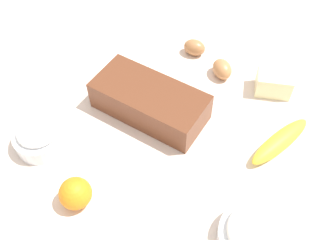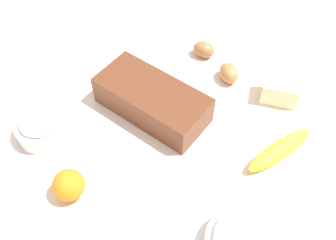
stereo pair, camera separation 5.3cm
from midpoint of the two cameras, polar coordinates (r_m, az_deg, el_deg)
The scene contains 8 objects.
ground_plane at distance 0.94m, azimuth 1.61°, elevation -1.94°, with size 2.40×2.40×0.02m, color beige.
loaf_pan at distance 0.94m, azimuth -0.76°, elevation 2.99°, with size 0.30×0.19×0.08m.
sugar_bowl at distance 0.94m, azimuth -16.95°, elevation -0.95°, with size 0.12×0.12×0.07m.
banana at distance 0.92m, azimuth 17.97°, elevation -4.35°, with size 0.19×0.04×0.04m, color yellow.
orange_fruit at distance 0.83m, azimuth -12.88°, elevation -9.56°, with size 0.07×0.07×0.07m, color orange.
butter_block at distance 1.02m, azimuth 17.87°, elevation 4.18°, with size 0.09×0.06×0.06m, color #F4EDB2.
egg_near_butter at distance 1.10m, azimuth 6.77°, elevation 10.40°, with size 0.05×0.05×0.06m, color #A56F43.
egg_beside_bowl at distance 1.04m, azimuth 10.57°, elevation 6.89°, with size 0.05×0.05×0.07m, color #B57A4A.
Camera 2 is at (0.23, -0.50, 0.75)m, focal length 40.72 mm.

